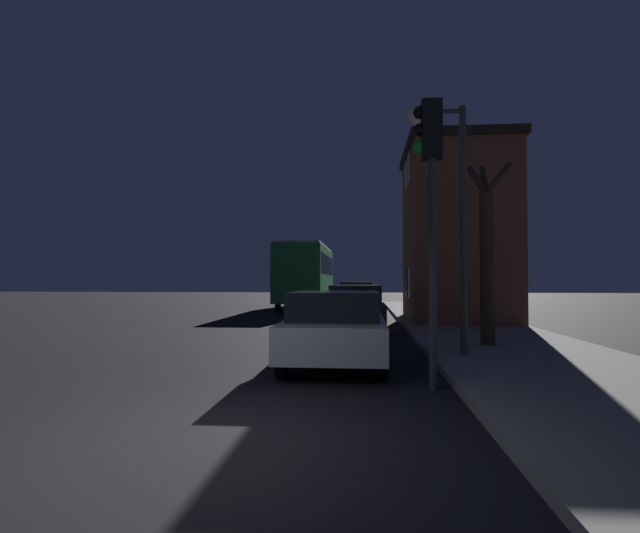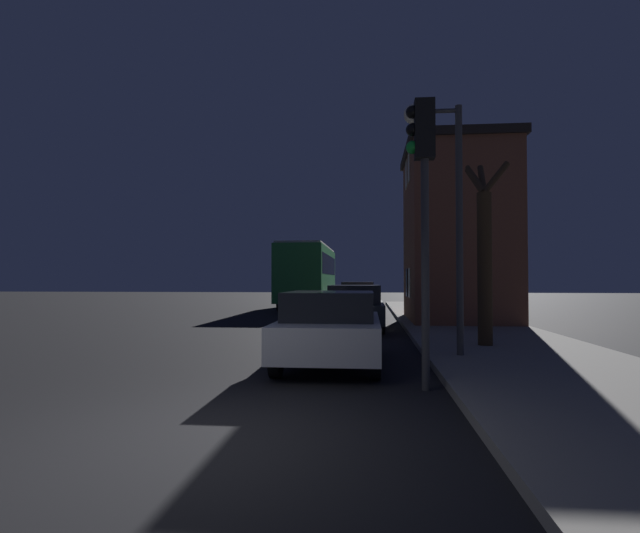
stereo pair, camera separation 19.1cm
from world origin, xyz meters
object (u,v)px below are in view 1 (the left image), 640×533
object	(u,v)px
car_mid_lane	(356,307)
bus	(307,272)
streetlamp	(444,178)
car_far_lane	(356,296)
traffic_light	(430,181)
car_near_lane	(336,327)
bare_tree	(486,247)

from	to	relation	value
car_mid_lane	bus	bearing A→B (deg)	104.20
streetlamp	car_far_lane	distance (m)	17.12
streetlamp	car_mid_lane	size ratio (longest dim) A/B	1.16
car_far_lane	streetlamp	bearing A→B (deg)	-83.06
traffic_light	bus	world-z (taller)	traffic_light
bus	car_mid_lane	bearing A→B (deg)	-75.80
traffic_light	streetlamp	bearing A→B (deg)	76.81
car_near_lane	streetlamp	bearing A→B (deg)	17.66
car_near_lane	car_mid_lane	xyz separation A→B (m)	(0.27, 7.03, 0.01)
bus	car_far_lane	world-z (taller)	bus
bare_tree	bus	bearing A→B (deg)	110.46
car_near_lane	traffic_light	bearing A→B (deg)	-52.33
streetlamp	car_far_lane	bearing A→B (deg)	96.94
streetlamp	car_far_lane	size ratio (longest dim) A/B	1.15
car_mid_lane	car_far_lane	distance (m)	10.41
car_near_lane	car_mid_lane	bearing A→B (deg)	87.76
bare_tree	car_mid_lane	size ratio (longest dim) A/B	1.03
bare_tree	car_far_lane	bearing A→B (deg)	102.36
car_mid_lane	car_far_lane	xyz separation A→B (m)	(-0.14, 10.41, 0.03)
traffic_light	bus	size ratio (longest dim) A/B	0.45
bare_tree	car_near_lane	distance (m)	4.52
bus	car_near_lane	world-z (taller)	bus
streetlamp	car_far_lane	xyz separation A→B (m)	(-2.04, 16.74, -2.95)
bus	traffic_light	bearing A→B (deg)	-78.44
traffic_light	bare_tree	size ratio (longest dim) A/B	0.97
bare_tree	bus	size ratio (longest dim) A/B	0.47
streetlamp	bus	world-z (taller)	streetlamp
car_far_lane	car_near_lane	bearing A→B (deg)	-90.45
traffic_light	car_far_lane	size ratio (longest dim) A/B	0.98
streetlamp	car_mid_lane	distance (m)	7.26
traffic_light	car_near_lane	size ratio (longest dim) A/B	1.06
bus	car_mid_lane	xyz separation A→B (m)	(3.02, -11.95, -1.37)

